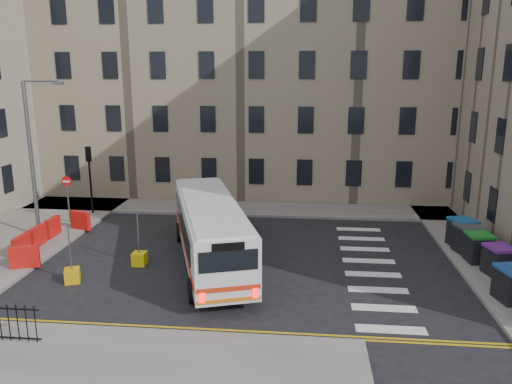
% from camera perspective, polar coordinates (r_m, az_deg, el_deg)
% --- Properties ---
extents(ground, '(120.00, 120.00, 0.00)m').
position_cam_1_polar(ground, '(23.53, 3.06, -7.88)').
color(ground, black).
rests_on(ground, ground).
extents(pavement_north, '(36.00, 3.20, 0.15)m').
position_cam_1_polar(pavement_north, '(32.40, -6.86, -1.76)').
color(pavement_north, slate).
rests_on(pavement_north, ground).
extents(pavement_east, '(2.40, 26.00, 0.15)m').
position_cam_1_polar(pavement_east, '(28.41, 21.98, -4.90)').
color(pavement_east, slate).
rests_on(pavement_east, ground).
extents(pavement_west, '(6.00, 22.00, 0.15)m').
position_cam_1_polar(pavement_west, '(28.62, -26.21, -5.19)').
color(pavement_west, slate).
rests_on(pavement_west, ground).
extents(pavement_sw, '(20.00, 6.00, 0.15)m').
position_cam_1_polar(pavement_sw, '(16.64, -25.22, -18.68)').
color(pavement_sw, slate).
rests_on(pavement_sw, ground).
extents(terrace_north, '(38.30, 10.80, 17.20)m').
position_cam_1_polar(terrace_north, '(38.21, -6.46, 13.54)').
color(terrace_north, gray).
rests_on(terrace_north, ground).
extents(traffic_light_nw, '(0.28, 0.22, 4.10)m').
position_cam_1_polar(traffic_light_nw, '(31.71, -18.50, 2.47)').
color(traffic_light_nw, black).
rests_on(traffic_light_nw, pavement_west).
extents(streetlamp, '(0.50, 0.22, 8.14)m').
position_cam_1_polar(streetlamp, '(27.97, -24.31, 3.61)').
color(streetlamp, '#595B5E').
rests_on(streetlamp, pavement_west).
extents(no_entry_north, '(0.60, 0.08, 3.00)m').
position_cam_1_polar(no_entry_north, '(30.31, -20.76, 0.26)').
color(no_entry_north, '#595B5E').
rests_on(no_entry_north, pavement_west).
extents(roadworks_barriers, '(1.66, 6.26, 1.00)m').
position_cam_1_polar(roadworks_barriers, '(26.97, -22.97, -4.68)').
color(roadworks_barriers, red).
rests_on(roadworks_barriers, pavement_west).
extents(bus, '(5.54, 10.80, 2.88)m').
position_cam_1_polar(bus, '(22.73, -5.26, -4.23)').
color(bus, silver).
rests_on(bus, ground).
extents(wheelie_bin_a, '(1.27, 1.39, 1.32)m').
position_cam_1_polar(wheelie_bin_a, '(21.41, 27.24, -9.33)').
color(wheelie_bin_a, black).
rests_on(wheelie_bin_a, pavement_east).
extents(wheelie_bin_b, '(1.26, 1.37, 1.28)m').
position_cam_1_polar(wheelie_bin_b, '(23.76, 25.98, -7.03)').
color(wheelie_bin_b, black).
rests_on(wheelie_bin_b, pavement_east).
extents(wheelie_bin_c, '(1.15, 1.29, 1.33)m').
position_cam_1_polar(wheelie_bin_c, '(24.99, 24.05, -5.78)').
color(wheelie_bin_c, black).
rests_on(wheelie_bin_c, pavement_east).
extents(wheelie_bin_d, '(1.34, 1.46, 1.35)m').
position_cam_1_polar(wheelie_bin_d, '(25.97, 23.05, -4.95)').
color(wheelie_bin_d, black).
rests_on(wheelie_bin_d, pavement_east).
extents(wheelie_bin_e, '(1.41, 1.52, 1.38)m').
position_cam_1_polar(wheelie_bin_e, '(26.81, 22.48, -4.29)').
color(wheelie_bin_e, black).
rests_on(wheelie_bin_e, pavement_east).
extents(bollard_yellow, '(0.60, 0.60, 0.60)m').
position_cam_1_polar(bollard_yellow, '(23.54, -13.17, -7.44)').
color(bollard_yellow, yellow).
rests_on(bollard_yellow, ground).
extents(bollard_chevron, '(0.78, 0.78, 0.60)m').
position_cam_1_polar(bollard_chevron, '(22.51, -20.25, -8.94)').
color(bollard_chevron, '#C4990B').
rests_on(bollard_chevron, ground).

